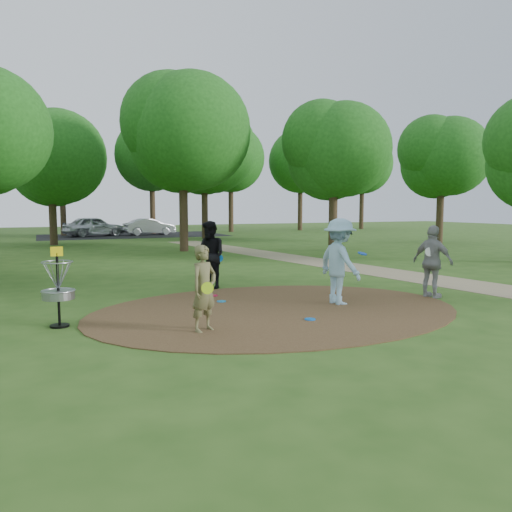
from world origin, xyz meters
name	(u,v)px	position (x,y,z in m)	size (l,w,h in m)	color
ground	(278,310)	(0.00, 0.00, 0.00)	(100.00, 100.00, 0.00)	#2D5119
dirt_clearing	(278,310)	(0.00, 0.00, 0.01)	(8.40, 8.40, 0.02)	#47301C
footpath	(437,280)	(6.50, 2.00, 0.01)	(2.00, 40.00, 0.01)	#8C7A5B
parking_lot	(133,235)	(2.00, 30.00, 0.00)	(14.00, 8.00, 0.01)	black
player_observer_with_disc	(204,289)	(-2.07, -1.16, 0.80)	(0.70, 0.62, 1.60)	brown
player_throwing_with_disc	(340,262)	(1.62, 0.03, 1.01)	(1.21, 1.37, 2.02)	#96C5E1
player_walking_with_disc	(210,255)	(-0.43, 3.42, 0.95)	(1.01, 1.12, 1.89)	black
player_waiting_with_disc	(433,262)	(4.23, -0.19, 0.92)	(0.72, 1.15, 1.83)	#969698
disc_ground_cyan	(221,301)	(-0.84, 1.34, 0.03)	(0.22, 0.22, 0.02)	#187EC0
disc_ground_blue	(310,319)	(0.16, -1.17, 0.03)	(0.22, 0.22, 0.02)	blue
disc_ground_red	(214,296)	(-0.77, 2.15, 0.03)	(0.22, 0.22, 0.02)	#BD123C
car_left	(94,226)	(-0.93, 29.95, 0.76)	(1.80, 4.47, 1.52)	#B5B9BD
car_right	(150,227)	(3.28, 29.87, 0.66)	(1.39, 3.98, 1.31)	#A8A9B0
disc_golf_basket	(58,282)	(-4.50, 0.30, 0.87)	(0.63, 0.63, 1.54)	black
tree_ring	(196,132)	(1.03, 9.48, 5.19)	(37.00, 45.75, 9.22)	#332316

